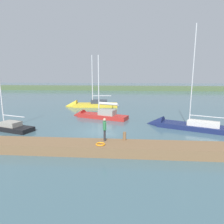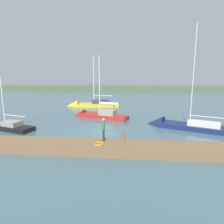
# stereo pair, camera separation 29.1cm
# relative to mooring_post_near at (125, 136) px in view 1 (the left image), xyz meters

# --- Properties ---
(ground_plane) EXTENTS (200.00, 200.00, 0.00)m
(ground_plane) POSITION_rel_mooring_post_near_xyz_m (2.64, -4.35, -1.03)
(ground_plane) COLOR #42606B
(far_shoreline) EXTENTS (180.00, 8.00, 2.40)m
(far_shoreline) POSITION_rel_mooring_post_near_xyz_m (2.64, -55.09, -1.03)
(far_shoreline) COLOR #4C603D
(far_shoreline) RESTS_ON ground_plane
(dock_pier) EXTENTS (26.36, 1.98, 0.72)m
(dock_pier) POSITION_rel_mooring_post_near_xyz_m (2.64, 0.69, -0.67)
(dock_pier) COLOR brown
(dock_pier) RESTS_ON ground_plane
(mooring_post_near) EXTENTS (0.23, 0.23, 0.62)m
(mooring_post_near) POSITION_rel_mooring_post_near_xyz_m (0.00, 0.00, 0.00)
(mooring_post_near) COLOR brown
(mooring_post_near) RESTS_ON dock_pier
(life_ring_buoy) EXTENTS (0.66, 0.66, 0.10)m
(life_ring_buoy) POSITION_rel_mooring_post_near_xyz_m (1.63, 1.09, -0.26)
(life_ring_buoy) COLOR orange
(life_ring_buoy) RESTS_ON dock_pier
(sailboat_inner_slip) EXTENTS (8.93, 2.95, 9.46)m
(sailboat_inner_slip) POSITION_rel_mooring_post_near_xyz_m (6.58, -18.81, -0.84)
(sailboat_inner_slip) COLOR gold
(sailboat_inner_slip) RESTS_ON ground_plane
(sailboat_far_left) EXTENTS (8.96, 5.43, 11.09)m
(sailboat_far_left) POSITION_rel_mooring_post_near_xyz_m (-5.89, -6.45, -0.93)
(sailboat_far_left) COLOR navy
(sailboat_far_left) RESTS_ON ground_plane
(sailboat_behind_pier) EXTENTS (6.98, 3.63, 7.48)m
(sailboat_behind_pier) POSITION_rel_mooring_post_near_xyz_m (12.65, -4.64, -0.91)
(sailboat_behind_pier) COLOR black
(sailboat_behind_pier) RESTS_ON ground_plane
(sailboat_outer_mooring) EXTENTS (7.66, 4.12, 8.51)m
(sailboat_outer_mooring) POSITION_rel_mooring_post_near_xyz_m (3.75, -10.58, -0.84)
(sailboat_outer_mooring) COLOR #B22823
(sailboat_outer_mooring) RESTS_ON ground_plane
(person_on_dock) EXTENTS (0.31, 0.63, 1.67)m
(person_on_dock) POSITION_rel_mooring_post_near_xyz_m (1.45, 0.16, 0.65)
(person_on_dock) COLOR #28282D
(person_on_dock) RESTS_ON dock_pier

